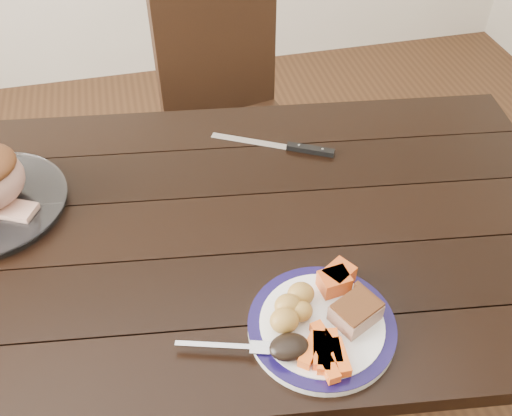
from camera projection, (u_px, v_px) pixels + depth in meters
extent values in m
plane|color=#472B16|center=(229.00, 394.00, 1.77)|extent=(4.00, 4.00, 0.00)
cube|color=black|center=(219.00, 230.00, 1.26)|extent=(1.71, 1.11, 0.04)
cube|color=black|center=(442.00, 214.00, 1.84)|extent=(0.07, 0.07, 0.71)
cube|color=black|center=(242.00, 145.00, 1.94)|extent=(0.50, 0.50, 0.04)
cube|color=black|center=(217.00, 52.00, 1.90)|extent=(0.42, 0.12, 0.46)
cube|color=black|center=(266.00, 155.00, 2.28)|extent=(0.04, 0.04, 0.43)
cube|color=black|center=(309.00, 212.00, 2.04)|extent=(0.04, 0.04, 0.43)
cube|color=black|center=(181.00, 180.00, 2.17)|extent=(0.04, 0.04, 0.43)
cube|color=black|center=(216.00, 243.00, 1.93)|extent=(0.04, 0.04, 0.43)
cylinder|color=white|center=(322.00, 327.00, 1.05)|extent=(0.27, 0.27, 0.02)
torus|color=#120C3C|center=(322.00, 324.00, 1.04)|extent=(0.27, 0.27, 0.02)
cube|color=tan|center=(356.00, 313.00, 1.03)|extent=(0.10, 0.09, 0.04)
ellipsoid|color=gold|center=(301.00, 311.00, 1.03)|extent=(0.04, 0.04, 0.04)
ellipsoid|color=gold|center=(301.00, 294.00, 1.06)|extent=(0.05, 0.05, 0.04)
ellipsoid|color=gold|center=(288.00, 306.00, 1.04)|extent=(0.05, 0.05, 0.04)
ellipsoid|color=gold|center=(284.00, 320.00, 1.01)|extent=(0.05, 0.05, 0.05)
cube|color=#F85E14|center=(324.00, 355.00, 0.98)|extent=(0.04, 0.07, 0.02)
cube|color=#F85E14|center=(324.00, 339.00, 1.00)|extent=(0.04, 0.07, 0.02)
cube|color=#F85E14|center=(327.00, 364.00, 0.97)|extent=(0.03, 0.07, 0.02)
cube|color=#F85E14|center=(310.00, 350.00, 0.99)|extent=(0.06, 0.07, 0.02)
cube|color=#F85E14|center=(340.00, 357.00, 0.98)|extent=(0.03, 0.07, 0.02)
cube|color=#F85E14|center=(333.00, 348.00, 0.99)|extent=(0.03, 0.07, 0.02)
cube|color=#F85E14|center=(319.00, 350.00, 0.98)|extent=(0.04, 0.07, 0.02)
cube|color=#EC531A|center=(334.00, 282.00, 1.08)|extent=(0.06, 0.05, 0.04)
cube|color=#EC531A|center=(339.00, 276.00, 1.09)|extent=(0.07, 0.07, 0.04)
ellipsoid|color=black|center=(289.00, 347.00, 0.98)|extent=(0.07, 0.05, 0.03)
cube|color=silver|center=(215.00, 346.00, 1.00)|extent=(0.14, 0.05, 0.00)
cube|color=silver|center=(263.00, 348.00, 1.00)|extent=(0.05, 0.04, 0.00)
cube|color=tan|center=(19.00, 211.00, 1.24)|extent=(0.09, 0.08, 0.02)
cube|color=silver|center=(249.00, 141.00, 1.46)|extent=(0.19, 0.11, 0.00)
cube|color=black|center=(310.00, 150.00, 1.43)|extent=(0.12, 0.07, 0.01)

